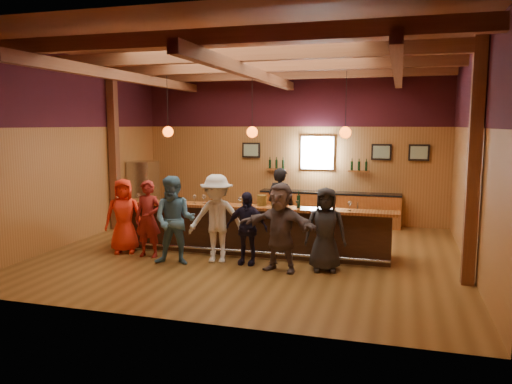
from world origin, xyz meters
TOP-DOWN VIEW (x-y plane):
  - room at (0.00, 0.06)m, footprint 9.04×9.00m
  - bar_counter at (0.02, 0.15)m, footprint 6.30×1.07m
  - back_bar_cabinet at (1.20, 3.72)m, footprint 4.00×0.52m
  - window at (0.80, 3.95)m, footprint 0.95×0.09m
  - framed_pictures at (1.67, 3.94)m, footprint 5.35×0.05m
  - wine_shelves at (0.80, 3.88)m, footprint 3.00×0.18m
  - pendant_lights at (0.00, 0.00)m, footprint 4.24×0.24m
  - stainless_fridge at (-4.10, 2.60)m, footprint 0.70×0.70m
  - customer_orange at (-2.80, -0.69)m, footprint 0.96×0.81m
  - customer_redvest at (-2.09, -0.88)m, footprint 0.61×0.41m
  - customer_denim at (-1.29, -1.26)m, footprint 0.99×0.83m
  - customer_white at (-0.52, -0.86)m, footprint 1.27×0.84m
  - customer_navy at (0.13, -0.84)m, footprint 0.90×0.40m
  - customer_brown at (0.90, -1.13)m, footprint 1.70×0.84m
  - customer_dark at (1.75, -0.87)m, footprint 0.89×0.66m
  - bartender at (0.35, 1.21)m, footprint 0.77×0.63m
  - ice_bucket at (0.24, -0.07)m, footprint 0.21×0.21m
  - bottle_a at (0.48, -0.03)m, footprint 0.08×0.08m
  - bottle_b at (1.06, -0.12)m, footprint 0.08×0.08m
  - glass_a at (-2.74, -0.14)m, footprint 0.07×0.07m
  - glass_b at (-1.84, -0.13)m, footprint 0.08×0.08m
  - glass_c at (-1.29, -0.20)m, footprint 0.09×0.09m
  - glass_d at (-1.08, -0.16)m, footprint 0.09×0.09m
  - glass_e at (-0.21, -0.23)m, footprint 0.09×0.09m
  - glass_f at (1.05, -0.17)m, footprint 0.07×0.07m
  - glass_g at (1.57, -0.19)m, footprint 0.08×0.08m
  - glass_h at (2.15, -0.19)m, footprint 0.09×0.09m

SIDE VIEW (x-z plane):
  - back_bar_cabinet at x=1.20m, z-range 0.00..0.95m
  - bar_counter at x=0.02m, z-range -0.03..1.08m
  - customer_navy at x=0.13m, z-range 0.00..1.51m
  - customer_dark at x=1.75m, z-range 0.00..1.66m
  - customer_orange at x=-2.80m, z-range 0.00..1.67m
  - customer_redvest at x=-2.09m, z-range 0.00..1.68m
  - customer_brown at x=0.90m, z-range 0.00..1.76m
  - stainless_fridge at x=-4.10m, z-range 0.00..1.80m
  - customer_denim at x=-1.29m, z-range 0.00..1.83m
  - bartender at x=0.35m, z-range 0.00..1.84m
  - customer_white at x=-0.52m, z-range 0.00..1.85m
  - glass_a at x=-2.74m, z-range 1.14..1.30m
  - ice_bucket at x=0.24m, z-range 1.11..1.34m
  - glass_f at x=1.05m, z-range 1.15..1.31m
  - glass_b at x=-1.84m, z-range 1.15..1.32m
  - glass_g at x=1.57m, z-range 1.15..1.32m
  - bottle_b at x=1.06m, z-range 1.07..1.43m
  - glass_c at x=-1.29m, z-range 1.15..1.35m
  - bottle_a at x=0.48m, z-range 1.07..1.43m
  - glass_e at x=-0.21m, z-range 1.15..1.35m
  - glass_h at x=2.15m, z-range 1.15..1.35m
  - glass_d at x=-1.08m, z-range 1.15..1.35m
  - wine_shelves at x=0.80m, z-range 1.47..1.77m
  - window at x=0.80m, z-range 1.57..2.52m
  - framed_pictures at x=1.67m, z-range 1.88..2.33m
  - pendant_lights at x=0.00m, z-range 2.02..3.39m
  - room at x=0.00m, z-range 0.95..5.47m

